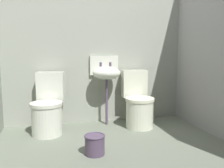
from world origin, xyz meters
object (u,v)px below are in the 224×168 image
object	(u,v)px
toilet_right	(138,104)
bucket	(95,144)
sink	(106,73)
toilet_left	(48,109)

from	to	relation	value
toilet_right	bucket	xyz separation A→B (m)	(-0.77, -0.82, -0.21)
sink	toilet_left	bearing A→B (deg)	-167.06
sink	bucket	world-z (taller)	sink
toilet_left	toilet_right	xyz separation A→B (m)	(1.23, -0.00, 0.00)
bucket	toilet_left	bearing A→B (deg)	119.65
sink	bucket	bearing A→B (deg)	-109.17
sink	bucket	xyz separation A→B (m)	(-0.35, -1.01, -0.65)
toilet_right	sink	size ratio (longest dim) A/B	0.79
toilet_left	sink	distance (m)	0.94
toilet_right	sink	world-z (taller)	sink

